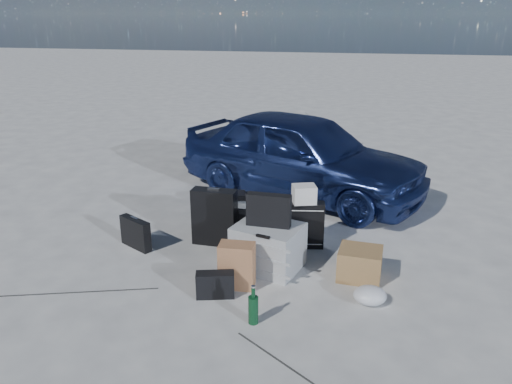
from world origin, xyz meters
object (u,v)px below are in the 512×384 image
at_px(suitcase_left, 215,217).
at_px(cardboard_box, 360,264).
at_px(suitcase_right, 304,225).
at_px(briefcase, 136,233).
at_px(car, 301,154).
at_px(green_bottle, 253,305).
at_px(duffel_bag, 234,219).
at_px(pelican_case, 268,247).

height_order(suitcase_left, cardboard_box, suitcase_left).
bearing_deg(suitcase_right, suitcase_left, 177.82).
xyz_separation_m(briefcase, cardboard_box, (2.40, -0.16, -0.02)).
bearing_deg(briefcase, suitcase_left, 48.23).
xyz_separation_m(car, suitcase_left, (-0.71, -1.79, -0.27)).
bearing_deg(suitcase_left, green_bottle, -60.16).
height_order(duffel_bag, cardboard_box, duffel_bag).
bearing_deg(green_bottle, cardboard_box, 48.68).
bearing_deg(car, duffel_bag, -177.77).
xyz_separation_m(pelican_case, cardboard_box, (0.90, -0.02, -0.08)).
height_order(pelican_case, duffel_bag, pelican_case).
relative_size(pelican_case, briefcase, 1.46).
distance_m(suitcase_right, green_bottle, 1.55).
height_order(briefcase, cardboard_box, briefcase).
distance_m(car, cardboard_box, 2.44).
xyz_separation_m(briefcase, suitcase_right, (1.78, 0.41, 0.09)).
bearing_deg(briefcase, pelican_case, 23.79).
bearing_deg(car, green_bottle, -157.03).
bearing_deg(suitcase_left, cardboard_box, -14.00).
distance_m(briefcase, duffel_bag, 1.11).
bearing_deg(pelican_case, suitcase_left, 164.29).
xyz_separation_m(briefcase, suitcase_left, (0.81, 0.28, 0.15)).
height_order(suitcase_left, suitcase_right, suitcase_left).
height_order(car, pelican_case, car).
height_order(pelican_case, green_bottle, pelican_case).
relative_size(suitcase_left, cardboard_box, 1.56).
bearing_deg(suitcase_right, green_bottle, -108.24).
relative_size(suitcase_left, suitcase_right, 1.23).
distance_m(car, green_bottle, 3.22).
height_order(car, duffel_bag, car).
relative_size(car, briefcase, 8.02).
relative_size(pelican_case, suitcase_left, 0.99).
bearing_deg(briefcase, duffel_bag, 58.33).
bearing_deg(duffel_bag, car, 69.11).
distance_m(pelican_case, briefcase, 1.51).
bearing_deg(car, pelican_case, -158.46).
xyz_separation_m(suitcase_left, suitcase_right, (0.97, 0.13, -0.06)).
bearing_deg(suitcase_left, pelican_case, -30.09).
height_order(briefcase, green_bottle, same).
xyz_separation_m(pelican_case, duffel_bag, (-0.53, 0.68, -0.03)).
height_order(briefcase, suitcase_left, suitcase_left).
bearing_deg(car, cardboard_box, -136.34).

